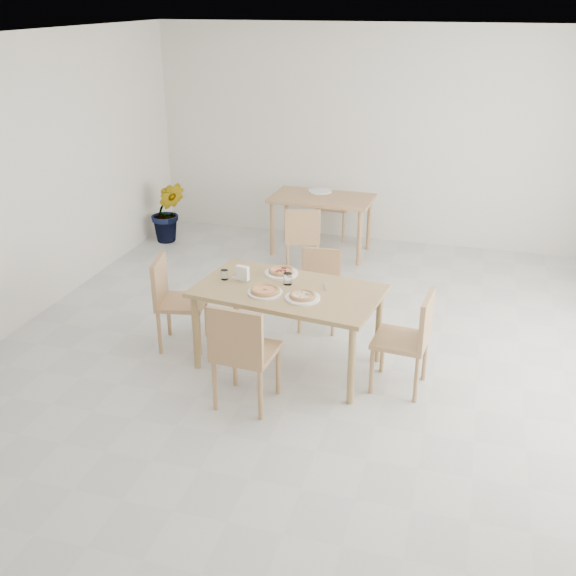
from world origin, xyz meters
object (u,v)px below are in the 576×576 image
(chair_east, at_px, (411,335))
(tumbler_b, at_px, (288,279))
(chair_north, at_px, (320,283))
(tumbler_a, at_px, (224,275))
(plate_mushroom, at_px, (303,298))
(chair_back_n, at_px, (337,200))
(chair_back_s, at_px, (303,235))
(pizza_margherita, at_px, (265,290))
(pizza_mushroom, at_px, (303,295))
(potted_plant, at_px, (168,212))
(main_table, at_px, (288,297))
(napkin_holder, at_px, (243,274))
(plate_margherita, at_px, (265,293))
(plate_empty, at_px, (320,191))
(plate_pepperoni, at_px, (281,273))
(chair_west, at_px, (173,296))
(chair_south, at_px, (242,349))
(pizza_pepperoni, at_px, (281,271))
(second_table, at_px, (322,204))

(chair_east, relative_size, tumbler_b, 8.64)
(chair_north, height_order, tumbler_a, tumbler_a)
(plate_mushroom, bearing_deg, chair_back_n, 97.61)
(chair_north, bearing_deg, chair_back_s, 106.36)
(pizza_margherita, height_order, pizza_mushroom, same)
(potted_plant, bearing_deg, plate_mushroom, -47.93)
(chair_east, distance_m, pizza_margherita, 1.29)
(main_table, height_order, napkin_holder, napkin_holder)
(pizza_mushroom, height_order, chair_back_n, chair_back_n)
(chair_east, relative_size, plate_mushroom, 2.96)
(chair_north, xyz_separation_m, tumbler_a, (-0.69, -0.83, 0.34))
(pizza_mushroom, height_order, napkin_holder, napkin_holder)
(plate_margherita, relative_size, chair_back_s, 0.36)
(pizza_mushroom, distance_m, plate_empty, 3.37)
(tumbler_a, bearing_deg, pizza_margherita, -24.19)
(tumbler_b, relative_size, potted_plant, 0.12)
(chair_north, distance_m, chair_back_s, 1.38)
(main_table, bearing_deg, chair_back_s, 109.24)
(tumbler_b, height_order, plate_empty, tumbler_b)
(plate_pepperoni, xyz_separation_m, napkin_holder, (-0.29, -0.25, 0.06))
(plate_mushroom, bearing_deg, plate_empty, 100.87)
(chair_north, relative_size, tumbler_b, 7.67)
(napkin_holder, bearing_deg, plate_empty, 99.61)
(chair_west, distance_m, chair_east, 2.25)
(chair_south, height_order, chair_north, chair_south)
(main_table, bearing_deg, plate_margherita, -129.62)
(plate_margherita, distance_m, plate_pepperoni, 0.46)
(napkin_holder, bearing_deg, plate_pepperoni, 50.34)
(chair_south, distance_m, plate_margherita, 0.66)
(chair_south, xyz_separation_m, pizza_pepperoni, (0.01, 1.09, 0.24))
(pizza_margherita, distance_m, potted_plant, 3.74)
(chair_back_n, bearing_deg, chair_west, -96.25)
(chair_north, relative_size, tumbler_a, 8.87)
(main_table, relative_size, plate_margherita, 5.63)
(chair_east, height_order, potted_plant, chair_east)
(plate_mushroom, bearing_deg, tumbler_a, 164.52)
(chair_east, xyz_separation_m, plate_empty, (-1.56, 3.26, 0.25))
(plate_pepperoni, height_order, potted_plant, potted_plant)
(chair_north, height_order, potted_plant, potted_plant)
(plate_mushroom, relative_size, chair_back_s, 0.36)
(chair_east, height_order, second_table, chair_east)
(second_table, xyz_separation_m, chair_back_s, (-0.05, -0.76, -0.17))
(pizza_mushroom, height_order, second_table, pizza_mushroom)
(chair_west, xyz_separation_m, pizza_pepperoni, (0.99, 0.24, 0.27))
(main_table, bearing_deg, plate_pepperoni, 123.93)
(pizza_mushroom, bearing_deg, tumbler_a, 164.52)
(chair_north, relative_size, plate_pepperoni, 2.56)
(chair_south, distance_m, chair_west, 1.30)
(chair_east, bearing_deg, tumbler_b, -95.57)
(main_table, xyz_separation_m, potted_plant, (-2.47, 2.77, -0.26))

